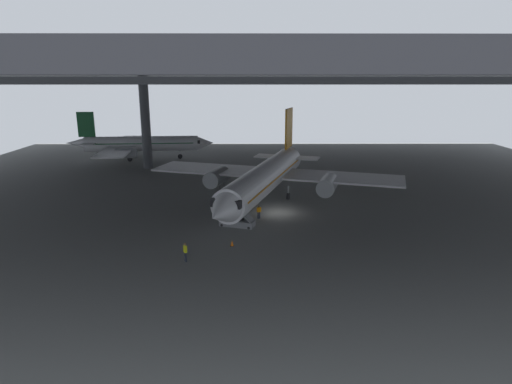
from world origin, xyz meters
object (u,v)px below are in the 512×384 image
object	(u,v)px
airplane_distant	(139,144)
boarding_stairs	(237,219)
airplane_main	(267,177)
crew_worker_near_nose	(185,251)
traffic_cone_orange	(232,243)
crew_worker_by_stairs	(259,211)

from	to	relation	value
airplane_distant	boarding_stairs	bearing A→B (deg)	-62.70
airplane_main	airplane_distant	bearing A→B (deg)	128.26
boarding_stairs	airplane_distant	world-z (taller)	airplane_distant
crew_worker_near_nose	traffic_cone_orange	xyz separation A→B (m)	(3.91, 3.57, -0.71)
boarding_stairs	traffic_cone_orange	world-z (taller)	boarding_stairs
airplane_main	crew_worker_near_nose	world-z (taller)	airplane_main
airplane_distant	traffic_cone_orange	distance (m)	49.60
crew_worker_by_stairs	traffic_cone_orange	bearing A→B (deg)	-107.85
boarding_stairs	airplane_distant	size ratio (longest dim) A/B	0.16
airplane_main	crew_worker_near_nose	size ratio (longest dim) A/B	19.81
airplane_main	crew_worker_by_stairs	distance (m)	7.25
boarding_stairs	crew_worker_by_stairs	distance (m)	3.46
crew_worker_near_nose	airplane_main	bearing A→B (deg)	67.63
crew_worker_near_nose	traffic_cone_orange	bearing A→B (deg)	42.37
airplane_main	traffic_cone_orange	size ratio (longest dim) A/B	57.57
airplane_main	crew_worker_by_stairs	bearing A→B (deg)	-99.01
crew_worker_near_nose	crew_worker_by_stairs	world-z (taller)	crew_worker_near_nose
crew_worker_by_stairs	airplane_distant	world-z (taller)	airplane_distant
crew_worker_near_nose	crew_worker_by_stairs	distance (m)	13.59
airplane_main	crew_worker_by_stairs	size ratio (longest dim) A/B	22.18
airplane_distant	traffic_cone_orange	xyz separation A→B (m)	(20.10, -45.26, -2.74)
boarding_stairs	crew_worker_near_nose	world-z (taller)	boarding_stairs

